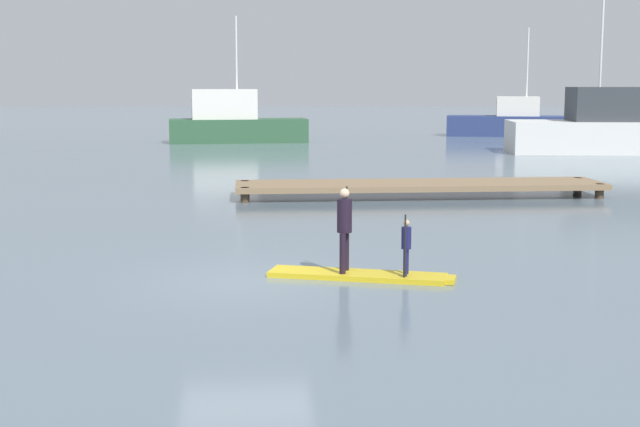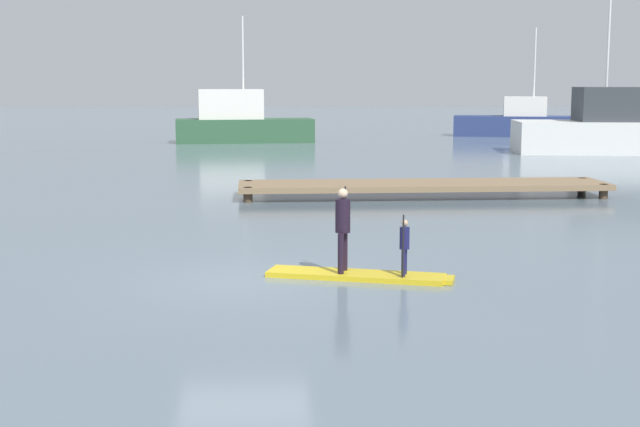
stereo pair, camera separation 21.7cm
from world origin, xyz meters
name	(u,v)px [view 1 (the left image)]	position (x,y,z in m)	size (l,w,h in m)	color
ground_plane	(245,282)	(0.00, 0.00, 0.00)	(240.00, 240.00, 0.00)	slate
paddleboard_near	(361,275)	(2.22, 0.13, 0.05)	(3.59, 1.77, 0.10)	gold
paddler_adult	(345,224)	(1.91, 0.24, 1.03)	(0.36, 0.49, 1.63)	black
paddler_child_solo	(406,244)	(3.03, -0.14, 0.69)	(0.23, 0.37, 1.18)	#19194C
fishing_boat_white_large	(633,129)	(20.41, 29.04, 1.23)	(13.77, 5.66, 11.61)	silver
fishing_boat_green_midground	(234,122)	(-0.57, 38.99, 1.24)	(8.57, 3.18, 7.65)	#2D5638
trawler_grey_distant	(511,122)	(18.33, 43.80, 0.98)	(8.82, 4.50, 7.31)	navy
floating_dock	(419,185)	(5.72, 12.15, 0.37)	(11.97, 2.50, 0.46)	#846B4C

